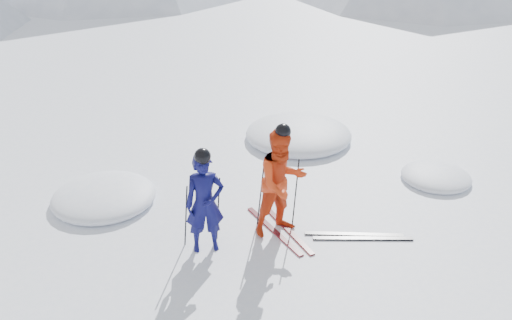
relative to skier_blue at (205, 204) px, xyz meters
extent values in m
plane|color=white|center=(2.92, 0.35, -0.86)|extent=(160.00, 160.00, 0.00)
imported|color=#0C0C4A|center=(0.00, 0.00, 0.00)|extent=(0.64, 0.42, 1.72)
imported|color=red|center=(1.33, 0.21, 0.09)|extent=(1.08, 0.94, 1.91)
cylinder|color=black|center=(-0.30, 0.15, -0.29)|extent=(0.12, 0.08, 1.14)
cylinder|color=black|center=(0.25, 0.25, -0.29)|extent=(0.12, 0.07, 1.14)
cylinder|color=black|center=(1.03, 0.46, -0.22)|extent=(0.13, 0.10, 1.27)
cylinder|color=black|center=(1.63, 0.36, -0.22)|extent=(0.13, 0.09, 1.27)
cube|color=black|center=(1.21, 0.21, -0.84)|extent=(0.59, 1.65, 0.03)
cube|color=black|center=(1.45, 0.21, -0.84)|extent=(0.47, 1.68, 0.03)
cube|color=black|center=(2.53, -0.22, -0.84)|extent=(1.66, 0.55, 0.03)
cube|color=black|center=(2.63, -0.37, -0.84)|extent=(1.67, 0.49, 0.03)
ellipsoid|color=white|center=(-1.68, 1.96, -0.86)|extent=(1.97, 1.97, 0.43)
ellipsoid|color=white|center=(4.94, 1.27, -0.86)|extent=(1.41, 1.41, 0.31)
ellipsoid|color=white|center=(2.79, 3.87, -0.86)|extent=(2.52, 2.52, 0.55)
camera|label=1|loc=(-0.91, -7.39, 4.48)|focal=38.00mm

